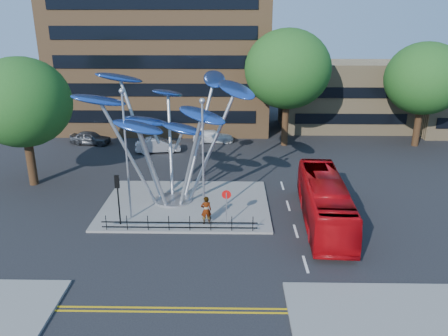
{
  "coord_description": "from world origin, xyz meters",
  "views": [
    {
      "loc": [
        2.29,
        -23.38,
        13.15
      ],
      "look_at": [
        1.82,
        4.0,
        3.6
      ],
      "focal_mm": 35.0,
      "sensor_mm": 36.0,
      "label": 1
    }
  ],
  "objects_px": {
    "tree_left": "(22,103)",
    "street_lamp_left": "(126,144)",
    "street_lamp_right": "(203,151)",
    "parked_car_right": "(213,136)",
    "parked_car_mid": "(158,145)",
    "no_entry_sign_island": "(226,202)",
    "tree_far": "(425,79)",
    "red_bus": "(324,201)",
    "parked_car_left": "(90,138)",
    "tree_right": "(288,69)",
    "leaf_sculpture": "(169,111)",
    "pedestrian": "(206,210)",
    "traffic_light_island": "(118,190)"
  },
  "relations": [
    {
      "from": "street_lamp_right",
      "to": "parked_car_left",
      "type": "xyz_separation_m",
      "value": [
        -13.44,
        18.87,
        -4.36
      ]
    },
    {
      "from": "pedestrian",
      "to": "parked_car_mid",
      "type": "bearing_deg",
      "value": -80.66
    },
    {
      "from": "tree_left",
      "to": "street_lamp_left",
      "type": "height_order",
      "value": "tree_left"
    },
    {
      "from": "no_entry_sign_island",
      "to": "pedestrian",
      "type": "height_order",
      "value": "no_entry_sign_island"
    },
    {
      "from": "tree_right",
      "to": "no_entry_sign_island",
      "type": "height_order",
      "value": "tree_right"
    },
    {
      "from": "pedestrian",
      "to": "street_lamp_right",
      "type": "bearing_deg",
      "value": -70.22
    },
    {
      "from": "parked_car_mid",
      "to": "leaf_sculpture",
      "type": "bearing_deg",
      "value": -175.12
    },
    {
      "from": "street_lamp_right",
      "to": "parked_car_mid",
      "type": "relative_size",
      "value": 1.83
    },
    {
      "from": "tree_left",
      "to": "street_lamp_right",
      "type": "distance_m",
      "value": 16.19
    },
    {
      "from": "no_entry_sign_island",
      "to": "red_bus",
      "type": "xyz_separation_m",
      "value": [
        6.5,
        0.83,
        -0.29
      ]
    },
    {
      "from": "tree_left",
      "to": "no_entry_sign_island",
      "type": "relative_size",
      "value": 4.21
    },
    {
      "from": "tree_far",
      "to": "parked_car_left",
      "type": "relative_size",
      "value": 2.52
    },
    {
      "from": "street_lamp_right",
      "to": "traffic_light_island",
      "type": "distance_m",
      "value": 6.05
    },
    {
      "from": "pedestrian",
      "to": "parked_car_mid",
      "type": "distance_m",
      "value": 17.43
    },
    {
      "from": "pedestrian",
      "to": "street_lamp_left",
      "type": "bearing_deg",
      "value": -18.87
    },
    {
      "from": "tree_far",
      "to": "pedestrian",
      "type": "distance_m",
      "value": 29.38
    },
    {
      "from": "street_lamp_left",
      "to": "traffic_light_island",
      "type": "bearing_deg",
      "value": -116.57
    },
    {
      "from": "leaf_sculpture",
      "to": "no_entry_sign_island",
      "type": "relative_size",
      "value": 5.19
    },
    {
      "from": "street_lamp_left",
      "to": "red_bus",
      "type": "xyz_separation_m",
      "value": [
        13.0,
        -0.16,
        -3.83
      ]
    },
    {
      "from": "street_lamp_left",
      "to": "parked_car_right",
      "type": "relative_size",
      "value": 1.97
    },
    {
      "from": "tree_far",
      "to": "parked_car_mid",
      "type": "distance_m",
      "value": 28.04
    },
    {
      "from": "no_entry_sign_island",
      "to": "street_lamp_left",
      "type": "bearing_deg",
      "value": 171.39
    },
    {
      "from": "leaf_sculpture",
      "to": "pedestrian",
      "type": "xyz_separation_m",
      "value": [
        2.74,
        -3.97,
        -5.76
      ]
    },
    {
      "from": "leaf_sculpture",
      "to": "street_lamp_left",
      "type": "relative_size",
      "value": 1.45
    },
    {
      "from": "traffic_light_island",
      "to": "red_bus",
      "type": "relative_size",
      "value": 0.31
    },
    {
      "from": "parked_car_left",
      "to": "parked_car_right",
      "type": "bearing_deg",
      "value": -77.05
    },
    {
      "from": "traffic_light_island",
      "to": "parked_car_right",
      "type": "distance_m",
      "value": 21.26
    },
    {
      "from": "street_lamp_left",
      "to": "street_lamp_right",
      "type": "xyz_separation_m",
      "value": [
        5.0,
        -0.5,
        -0.26
      ]
    },
    {
      "from": "parked_car_mid",
      "to": "parked_car_right",
      "type": "distance_m",
      "value": 6.69
    },
    {
      "from": "parked_car_mid",
      "to": "parked_car_left",
      "type": "bearing_deg",
      "value": 61.58
    },
    {
      "from": "street_lamp_left",
      "to": "no_entry_sign_island",
      "type": "relative_size",
      "value": 3.59
    },
    {
      "from": "tree_left",
      "to": "street_lamp_right",
      "type": "xyz_separation_m",
      "value": [
        14.5,
        -7.0,
        -1.7
      ]
    },
    {
      "from": "leaf_sculpture",
      "to": "parked_car_mid",
      "type": "height_order",
      "value": "leaf_sculpture"
    },
    {
      "from": "street_lamp_left",
      "to": "parked_car_left",
      "type": "bearing_deg",
      "value": 114.67
    },
    {
      "from": "tree_left",
      "to": "tree_far",
      "type": "bearing_deg",
      "value": 18.43
    },
    {
      "from": "tree_left",
      "to": "leaf_sculpture",
      "type": "xyz_separation_m",
      "value": [
        11.93,
        -3.32,
        0.08
      ]
    },
    {
      "from": "pedestrian",
      "to": "parked_car_right",
      "type": "height_order",
      "value": "pedestrian"
    },
    {
      "from": "no_entry_sign_island",
      "to": "parked_car_left",
      "type": "relative_size",
      "value": 0.57
    },
    {
      "from": "tree_right",
      "to": "parked_car_left",
      "type": "distance_m",
      "value": 22.17
    },
    {
      "from": "tree_right",
      "to": "street_lamp_right",
      "type": "height_order",
      "value": "tree_right"
    },
    {
      "from": "no_entry_sign_island",
      "to": "tree_far",
      "type": "bearing_deg",
      "value": 44.25
    },
    {
      "from": "traffic_light_island",
      "to": "no_entry_sign_island",
      "type": "height_order",
      "value": "traffic_light_island"
    },
    {
      "from": "street_lamp_left",
      "to": "parked_car_right",
      "type": "distance_m",
      "value": 20.63
    },
    {
      "from": "tree_left",
      "to": "tree_far",
      "type": "height_order",
      "value": "tree_far"
    },
    {
      "from": "traffic_light_island",
      "to": "pedestrian",
      "type": "relative_size",
      "value": 1.78
    },
    {
      "from": "pedestrian",
      "to": "red_bus",
      "type": "bearing_deg",
      "value": 174.44
    },
    {
      "from": "traffic_light_island",
      "to": "parked_car_mid",
      "type": "distance_m",
      "value": 16.74
    },
    {
      "from": "tree_far",
      "to": "parked_car_right",
      "type": "height_order",
      "value": "tree_far"
    },
    {
      "from": "tree_left",
      "to": "leaf_sculpture",
      "type": "distance_m",
      "value": 12.38
    },
    {
      "from": "leaf_sculpture",
      "to": "parked_car_left",
      "type": "height_order",
      "value": "leaf_sculpture"
    }
  ]
}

